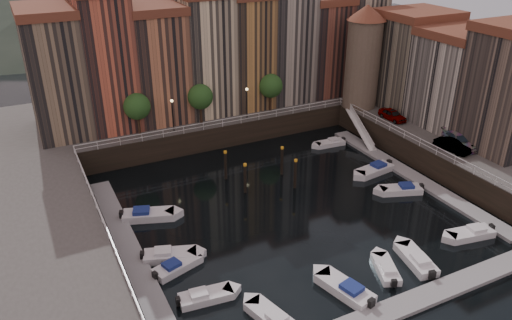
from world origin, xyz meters
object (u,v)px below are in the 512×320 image
car_a (392,115)px  car_b (452,146)px  boat_left_0 (205,297)px  corner_tower (363,55)px  mooring_pilings (262,170)px  boat_left_1 (176,266)px  car_c (459,141)px  boat_left_2 (169,255)px  gangway (361,128)px

car_a → car_b: car_a is taller
boat_left_0 → corner_tower: bearing=42.6°
mooring_pilings → car_b: bearing=-21.6°
boat_left_0 → car_b: size_ratio=1.10×
corner_tower → car_b: size_ratio=3.37×
corner_tower → car_b: 18.17m
boat_left_1 → car_c: size_ratio=0.90×
mooring_pilings → boat_left_2: (-13.53, -8.65, -1.28)m
boat_left_1 → car_a: size_ratio=1.13×
corner_tower → gangway: bearing=-122.8°
corner_tower → boat_left_0: (-32.45, -23.97, -9.85)m
boat_left_1 → car_a: 36.35m
gangway → car_a: size_ratio=2.03×
corner_tower → boat_left_0: corner_tower is taller
car_b → car_c: (1.69, 0.65, 0.07)m
car_a → car_b: bearing=-94.8°
car_c → gangway: bearing=127.2°
gangway → boat_left_1: gangway is taller
car_b → gangway: bearing=93.0°
corner_tower → car_a: corner_tower is taller
boat_left_0 → car_a: car_a is taller
corner_tower → car_a: size_ratio=3.36×
gangway → boat_left_2: (-30.44, -13.22, -1.54)m
gangway → car_a: (3.44, -1.88, 1.78)m
boat_left_2 → boat_left_1: bearing=-66.9°
corner_tower → car_c: corner_tower is taller
boat_left_0 → gangway: bearing=39.5°
boat_left_0 → car_b: 33.47m
mooring_pilings → corner_tower: bearing=24.6°
car_a → car_c: (1.25, -9.92, 0.05)m
car_c → mooring_pilings: bearing=177.0°
gangway → car_b: car_b is taller
corner_tower → car_a: 9.12m
mooring_pilings → car_a: 20.63m
corner_tower → car_a: (0.54, -6.38, -6.49)m
mooring_pilings → boat_left_2: size_ratio=1.34×
car_c → car_b: bearing=-143.4°
boat_left_1 → car_b: size_ratio=1.13×
gangway → car_b: bearing=-76.5°
gangway → mooring_pilings: size_ratio=1.26×
corner_tower → boat_left_2: corner_tower is taller
corner_tower → boat_left_1: size_ratio=2.98×
mooring_pilings → car_b: (19.91, -7.89, 2.03)m
mooring_pilings → boat_left_2: bearing=-147.4°
gangway → car_a: car_a is taller
corner_tower → boat_left_0: 41.53m
boat_left_0 → boat_left_1: size_ratio=0.98×
car_b → boat_left_1: bearing=173.7°
mooring_pilings → car_c: size_ratio=1.27×
boat_left_0 → boat_left_1: bearing=105.7°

